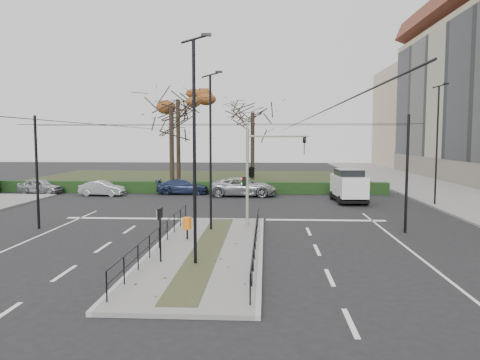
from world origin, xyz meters
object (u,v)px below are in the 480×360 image
object	(u,v)px
streetlamp_median_far	(211,150)
rust_tree	(178,100)
litter_bin	(187,224)
parked_car_second	(102,188)
parked_car_third	(183,187)
white_van	(349,185)
info_panel	(160,219)
bare_tree_center	(253,117)
streetlamp_median_near	(195,149)
streetlamp_sidewalk	(437,143)
parked_car_first	(40,186)
bare_tree_near	(171,112)
traffic_light	(253,170)
parked_car_fourth	(243,187)

from	to	relation	value
streetlamp_median_far	rust_tree	size ratio (longest dim) A/B	0.69
litter_bin	parked_car_second	bearing A→B (deg)	120.55
litter_bin	parked_car_third	bearing A→B (deg)	100.78
streetlamp_median_far	white_van	xyz separation A→B (m)	(9.01, 11.84, -2.91)
info_panel	bare_tree_center	bearing A→B (deg)	86.09
streetlamp_median_near	streetlamp_sidewalk	bearing A→B (deg)	48.71
info_panel	white_van	bearing A→B (deg)	60.64
parked_car_first	white_van	world-z (taller)	white_van
litter_bin	parked_car_first	bearing A→B (deg)	131.36
streetlamp_median_far	parked_car_first	size ratio (longest dim) A/B	2.08
info_panel	bare_tree_near	size ratio (longest dim) A/B	0.20
streetlamp_median_far	traffic_light	bearing A→B (deg)	27.45
parked_car_fourth	traffic_light	bearing A→B (deg)	-174.33
info_panel	parked_car_fourth	distance (m)	21.53
traffic_light	parked_car_second	distance (m)	18.96
info_panel	white_van	world-z (taller)	white_van
info_panel	white_van	distance (m)	20.83
traffic_light	bare_tree_center	distance (m)	28.97
traffic_light	streetlamp_median_far	world-z (taller)	streetlamp_median_far
streetlamp_sidewalk	parked_car_third	xyz separation A→B (m)	(-19.20, 6.04, -3.81)
streetlamp_median_near	parked_car_second	xyz separation A→B (m)	(-11.07, 21.18, -3.80)
traffic_light	rust_tree	bearing A→B (deg)	108.86
info_panel	parked_car_third	size ratio (longest dim) A/B	0.46
streetlamp_median_near	rust_tree	size ratio (longest dim) A/B	0.72
litter_bin	parked_car_first	world-z (taller)	parked_car_first
litter_bin	rust_tree	bearing A→B (deg)	101.36
streetlamp_median_far	streetlamp_median_near	bearing A→B (deg)	-88.42
parked_car_second	streetlamp_median_far	bearing A→B (deg)	-137.31
streetlamp_median_near	parked_car_third	distance (m)	23.47
parked_car_first	rust_tree	size ratio (longest dim) A/B	0.33
parked_car_third	parked_car_second	bearing A→B (deg)	100.06
streetlamp_sidewalk	parked_car_fourth	xyz separation A→B (m)	(-13.90, 4.93, -3.69)
info_panel	streetlamp_median_near	bearing A→B (deg)	-8.13
white_van	litter_bin	bearing A→B (deg)	-124.79
parked_car_first	white_van	xyz separation A→B (m)	(25.74, -3.86, 0.64)
streetlamp_median_far	parked_car_third	world-z (taller)	streetlamp_median_far
traffic_light	white_van	distance (m)	12.90
parked_car_fourth	streetlamp_median_near	bearing A→B (deg)	178.87
info_panel	rust_tree	size ratio (longest dim) A/B	0.18
litter_bin	streetlamp_median_near	distance (m)	5.57
streetlamp_median_near	parked_car_first	bearing A→B (deg)	127.29
parked_car_first	bare_tree_center	size ratio (longest dim) A/B	0.38
streetlamp_median_near	bare_tree_center	distance (m)	36.41
info_panel	streetlamp_sidewalk	bearing A→B (deg)	45.80
parked_car_first	parked_car_third	world-z (taller)	parked_car_first
parked_car_second	parked_car_third	xyz separation A→B (m)	(6.51, 1.54, 0.03)
parked_car_fourth	parked_car_third	bearing A→B (deg)	78.97
streetlamp_median_near	parked_car_second	world-z (taller)	streetlamp_median_near
parked_car_second	bare_tree_center	world-z (taller)	bare_tree_center
bare_tree_near	litter_bin	bearing A→B (deg)	-76.90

